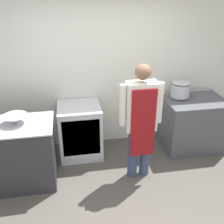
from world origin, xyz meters
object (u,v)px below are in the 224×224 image
at_px(person_cook, 141,118).
at_px(stove, 192,123).
at_px(fridge_unit, 80,130).
at_px(stock_pot, 180,89).
at_px(mixing_bowl, 15,119).

bearing_deg(person_cook, stove, 29.42).
height_order(fridge_unit, stock_pot, stock_pot).
distance_m(stove, stock_pot, 0.65).
bearing_deg(stove, person_cook, -150.58).
xyz_separation_m(fridge_unit, person_cook, (0.81, -0.72, 0.53)).
bearing_deg(fridge_unit, person_cook, -41.71).
relative_size(fridge_unit, stock_pot, 2.79).
bearing_deg(stove, fridge_unit, 177.47).
bearing_deg(stock_pot, mixing_bowl, -167.31).
bearing_deg(mixing_bowl, stock_pot, 12.69).
bearing_deg(person_cook, mixing_bowl, 173.48).
bearing_deg(stock_pot, person_cook, -139.38).
xyz_separation_m(person_cook, stock_pot, (0.90, 0.77, 0.07)).
distance_m(person_cook, stock_pot, 1.18).
bearing_deg(stove, mixing_bowl, -170.99).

